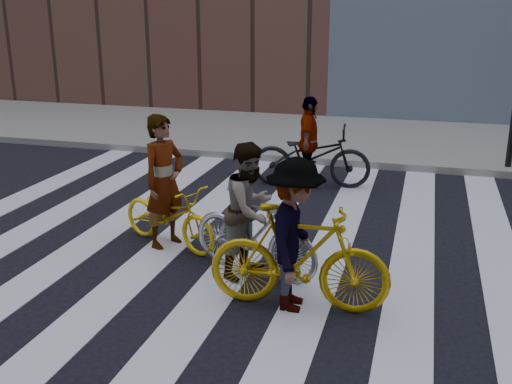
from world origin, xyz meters
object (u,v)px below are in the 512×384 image
at_px(bike_silver_mid, 254,233).
at_px(rider_rear, 309,142).
at_px(bike_yellow_left, 169,215).
at_px(bike_dark_rear, 311,156).
at_px(rider_left, 164,182).
at_px(rider_mid, 250,209).
at_px(bike_yellow_right, 299,258).
at_px(rider_right, 295,235).

height_order(bike_silver_mid, rider_rear, rider_rear).
relative_size(bike_yellow_left, rider_rear, 1.03).
bearing_deg(bike_yellow_left, bike_dark_rear, 0.95).
distance_m(rider_left, rider_rear, 3.60).
height_order(bike_dark_rear, rider_mid, rider_mid).
relative_size(bike_yellow_left, rider_left, 0.92).
height_order(bike_yellow_left, bike_yellow_right, bike_yellow_right).
bearing_deg(rider_mid, bike_yellow_right, -115.84).
xyz_separation_m(bike_yellow_left, bike_silver_mid, (1.38, -0.54, 0.09)).
relative_size(bike_yellow_right, rider_left, 1.08).
height_order(bike_silver_mid, rider_left, rider_left).
distance_m(bike_silver_mid, rider_left, 1.57).
distance_m(bike_silver_mid, rider_right, 1.03).
relative_size(rider_left, rider_right, 1.08).
height_order(bike_yellow_right, bike_dark_rear, bike_yellow_right).
xyz_separation_m(bike_yellow_left, rider_rear, (1.27, 3.35, 0.38)).
height_order(bike_yellow_right, rider_mid, rider_mid).
bearing_deg(rider_right, rider_rear, 6.10).
bearing_deg(bike_yellow_left, bike_yellow_right, -98.83).
distance_m(rider_left, rider_mid, 1.48).
height_order(bike_dark_rear, rider_rear, rider_rear).
relative_size(bike_silver_mid, bike_dark_rear, 0.83).
bearing_deg(rider_rear, bike_yellow_left, 153.08).
bearing_deg(bike_dark_rear, rider_right, -177.31).
xyz_separation_m(bike_yellow_left, bike_dark_rear, (1.32, 3.35, 0.12)).
xyz_separation_m(bike_yellow_right, rider_rear, (-0.82, 4.62, 0.23)).
relative_size(rider_left, rider_rear, 1.11).
xyz_separation_m(bike_silver_mid, rider_mid, (-0.05, 0.00, 0.30)).
distance_m(rider_left, rider_right, 2.45).
xyz_separation_m(bike_silver_mid, bike_yellow_right, (0.71, -0.73, 0.06)).
relative_size(bike_yellow_left, rider_mid, 1.02).
distance_m(bike_yellow_left, rider_mid, 1.48).
relative_size(bike_dark_rear, rider_left, 1.17).
relative_size(bike_yellow_left, rider_right, 1.00).
bearing_deg(bike_yellow_right, bike_silver_mid, 40.96).
height_order(rider_mid, rider_rear, rider_mid).
bearing_deg(rider_rear, rider_right, -176.71).
xyz_separation_m(bike_dark_rear, rider_rear, (-0.05, 0.00, 0.26)).
relative_size(bike_silver_mid, rider_right, 1.05).
bearing_deg(rider_mid, bike_silver_mid, -72.06).
distance_m(bike_yellow_left, bike_dark_rear, 3.60).
height_order(bike_yellow_left, rider_left, rider_left).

